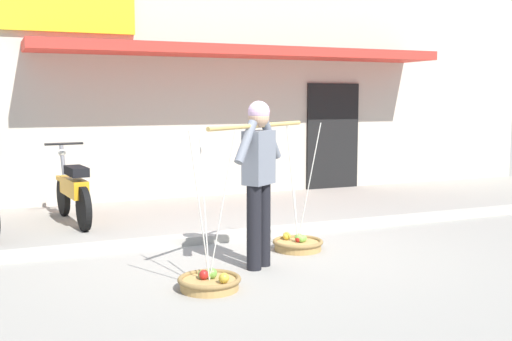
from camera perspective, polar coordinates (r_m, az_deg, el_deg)
ground_plane at (r=6.98m, az=-0.46°, el=-7.59°), size 90.00×90.00×0.00m
sidewalk_curb at (r=7.60m, az=-2.53°, el=-6.03°), size 20.00×0.24×0.10m
fruit_vendor at (r=6.22m, az=0.25°, el=-0.19°), size 1.43×1.03×1.70m
fruit_basket_left_side at (r=7.12m, az=3.86°, el=-6.69°), size 0.58×0.58×1.45m
fruit_basket_right_side at (r=5.70m, az=-4.30°, el=-10.09°), size 0.58×0.58×1.45m
motorcycle_second_in_row at (r=8.91m, az=-16.47°, el=-1.79°), size 0.54×1.82×1.09m
storefront_building at (r=13.44m, az=-5.69°, el=8.26°), size 13.00×6.00×4.20m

